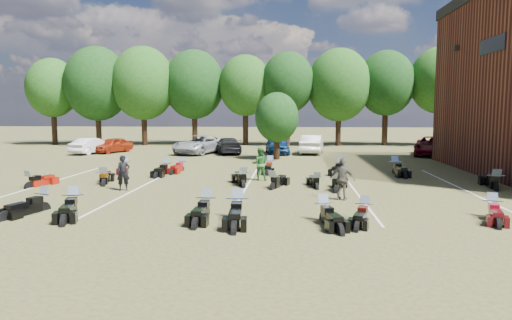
# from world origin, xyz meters

# --- Properties ---
(ground) EXTENTS (160.00, 160.00, 0.00)m
(ground) POSITION_xyz_m (0.00, 0.00, 0.00)
(ground) COLOR brown
(ground) RESTS_ON ground
(car_0) EXTENTS (2.91, 4.12, 1.30)m
(car_0) POSITION_xyz_m (-16.20, 19.68, 0.65)
(car_0) COLOR maroon
(car_0) RESTS_ON ground
(car_1) EXTENTS (2.33, 4.25, 1.33)m
(car_1) POSITION_xyz_m (-17.54, 18.56, 0.66)
(car_1) COLOR silver
(car_1) RESTS_ON ground
(car_2) EXTENTS (4.26, 6.11, 1.55)m
(car_2) POSITION_xyz_m (-8.59, 19.39, 0.77)
(car_2) COLOR #989AA0
(car_2) RESTS_ON ground
(car_3) EXTENTS (3.07, 4.97, 1.34)m
(car_3) POSITION_xyz_m (-6.24, 19.60, 0.67)
(car_3) COLOR black
(car_3) RESTS_ON ground
(car_4) EXTENTS (2.32, 4.57, 1.49)m
(car_4) POSITION_xyz_m (-2.10, 19.73, 0.74)
(car_4) COLOR navy
(car_4) RESTS_ON ground
(car_5) EXTENTS (2.20, 4.92, 1.57)m
(car_5) POSITION_xyz_m (0.77, 20.22, 0.78)
(car_5) COLOR silver
(car_5) RESTS_ON ground
(car_6) EXTENTS (4.02, 5.95, 1.51)m
(car_6) POSITION_xyz_m (10.27, 19.25, 0.76)
(car_6) COLOR #56040F
(car_6) RESTS_ON ground
(car_7) EXTENTS (3.50, 5.78, 1.57)m
(car_7) POSITION_xyz_m (14.93, 19.81, 0.78)
(car_7) COLOR #353439
(car_7) RESTS_ON ground
(person_black) EXTENTS (0.67, 0.54, 1.60)m
(person_black) POSITION_xyz_m (-8.46, 1.78, 0.80)
(person_black) COLOR black
(person_black) RESTS_ON ground
(person_green) EXTENTS (0.85, 0.67, 1.71)m
(person_green) POSITION_xyz_m (-2.52, 5.29, 0.85)
(person_green) COLOR #2B6A28
(person_green) RESTS_ON ground
(person_grey) EXTENTS (1.08, 0.74, 1.70)m
(person_grey) POSITION_xyz_m (1.19, 0.35, 0.85)
(person_grey) COLOR #524E46
(person_grey) RESTS_ON ground
(motorcycle_0) EXTENTS (1.29, 2.30, 1.22)m
(motorcycle_0) POSITION_xyz_m (-9.86, -2.51, 0.00)
(motorcycle_0) COLOR black
(motorcycle_0) RESTS_ON ground
(motorcycle_1) EXTENTS (1.39, 2.48, 1.32)m
(motorcycle_1) POSITION_xyz_m (-8.54, -2.83, 0.00)
(motorcycle_1) COLOR black
(motorcycle_1) RESTS_ON ground
(motorcycle_2) EXTENTS (0.95, 2.52, 1.38)m
(motorcycle_2) POSITION_xyz_m (-2.67, -3.16, 0.00)
(motorcycle_2) COLOR black
(motorcycle_2) RESTS_ON ground
(motorcycle_3) EXTENTS (0.77, 2.31, 1.28)m
(motorcycle_3) POSITION_xyz_m (-3.79, -2.84, 0.00)
(motorcycle_3) COLOR black
(motorcycle_3) RESTS_ON ground
(motorcycle_4) EXTENTS (1.18, 2.28, 1.22)m
(motorcycle_4) POSITION_xyz_m (0.21, -3.30, 0.00)
(motorcycle_4) COLOR black
(motorcycle_4) RESTS_ON ground
(motorcycle_5) EXTENTS (1.19, 2.10, 1.12)m
(motorcycle_5) POSITION_xyz_m (1.54, -3.04, 0.00)
(motorcycle_5) COLOR black
(motorcycle_5) RESTS_ON ground
(motorcycle_6) EXTENTS (1.20, 2.19, 1.16)m
(motorcycle_6) POSITION_xyz_m (5.93, -2.32, 0.00)
(motorcycle_6) COLOR #4F0B11
(motorcycle_6) RESTS_ON ground
(motorcycle_7) EXTENTS (1.22, 2.20, 1.17)m
(motorcycle_7) POSITION_xyz_m (-13.08, 2.05, 0.00)
(motorcycle_7) COLOR maroon
(motorcycle_7) RESTS_ON ground
(motorcycle_8) EXTENTS (1.38, 2.46, 1.31)m
(motorcycle_8) POSITION_xyz_m (-9.90, 3.00, 0.00)
(motorcycle_8) COLOR black
(motorcycle_8) RESTS_ON ground
(motorcycle_9) EXTENTS (1.37, 2.56, 1.36)m
(motorcycle_9) POSITION_xyz_m (-3.16, 3.12, 0.00)
(motorcycle_9) COLOR black
(motorcycle_9) RESTS_ON ground
(motorcycle_10) EXTENTS (0.88, 2.09, 1.13)m
(motorcycle_10) POSITION_xyz_m (0.29, 2.88, 0.00)
(motorcycle_10) COLOR black
(motorcycle_10) RESTS_ON ground
(motorcycle_11) EXTENTS (1.31, 2.30, 1.22)m
(motorcycle_11) POSITION_xyz_m (-1.72, 2.64, 0.00)
(motorcycle_11) COLOR black
(motorcycle_11) RESTS_ON ground
(motorcycle_12) EXTENTS (1.23, 2.47, 1.32)m
(motorcycle_12) POSITION_xyz_m (1.13, 2.11, 0.00)
(motorcycle_12) COLOR black
(motorcycle_12) RESTS_ON ground
(motorcycle_13) EXTENTS (1.19, 2.56, 1.37)m
(motorcycle_13) POSITION_xyz_m (8.40, 3.22, 0.00)
(motorcycle_13) COLOR black
(motorcycle_13) RESTS_ON ground
(motorcycle_14) EXTENTS (1.15, 2.20, 1.17)m
(motorcycle_14) POSITION_xyz_m (-10.74, 8.09, 0.00)
(motorcycle_14) COLOR #440911
(motorcycle_14) RESTS_ON ground
(motorcycle_15) EXTENTS (0.90, 2.17, 1.18)m
(motorcycle_15) POSITION_xyz_m (-7.45, 8.51, 0.00)
(motorcycle_15) COLOR maroon
(motorcycle_15) RESTS_ON ground
(motorcycle_16) EXTENTS (0.82, 2.28, 1.25)m
(motorcycle_16) POSITION_xyz_m (-8.04, 7.22, 0.00)
(motorcycle_16) COLOR black
(motorcycle_16) RESTS_ON ground
(motorcycle_17) EXTENTS (0.79, 2.35, 1.30)m
(motorcycle_17) POSITION_xyz_m (-2.17, 8.75, 0.00)
(motorcycle_17) COLOR black
(motorcycle_17) RESTS_ON ground
(motorcycle_19) EXTENTS (1.38, 2.37, 1.26)m
(motorcycle_19) POSITION_xyz_m (1.95, 8.57, 0.00)
(motorcycle_19) COLOR black
(motorcycle_19) RESTS_ON ground
(motorcycle_20) EXTENTS (0.94, 2.54, 1.39)m
(motorcycle_20) POSITION_xyz_m (5.05, 8.41, 0.00)
(motorcycle_20) COLOR black
(motorcycle_20) RESTS_ON ground
(tree_line) EXTENTS (56.00, 6.00, 9.79)m
(tree_line) POSITION_xyz_m (-1.00, 29.00, 6.31)
(tree_line) COLOR black
(tree_line) RESTS_ON ground
(young_tree_midfield) EXTENTS (3.20, 3.20, 4.70)m
(young_tree_midfield) POSITION_xyz_m (-2.00, 15.50, 3.09)
(young_tree_midfield) COLOR black
(young_tree_midfield) RESTS_ON ground
(parking_lines) EXTENTS (20.10, 14.00, 0.01)m
(parking_lines) POSITION_xyz_m (-3.00, 3.00, 0.01)
(parking_lines) COLOR silver
(parking_lines) RESTS_ON ground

